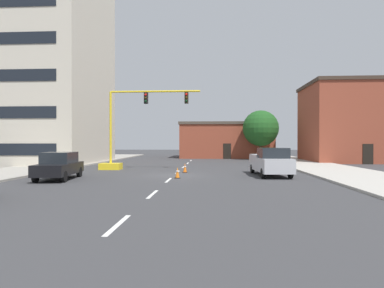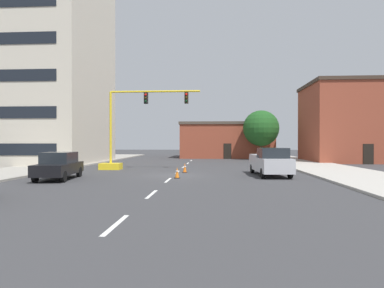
{
  "view_description": "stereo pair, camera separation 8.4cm",
  "coord_description": "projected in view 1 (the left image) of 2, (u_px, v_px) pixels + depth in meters",
  "views": [
    {
      "loc": [
        2.69,
        -23.21,
        2.37
      ],
      "look_at": [
        0.91,
        6.38,
        2.21
      ],
      "focal_mm": 30.5,
      "sensor_mm": 36.0,
      "label": 1
    },
    {
      "loc": [
        2.78,
        -23.2,
        2.37
      ],
      "look_at": [
        0.91,
        6.38,
        2.21
      ],
      "focal_mm": 30.5,
      "sensor_mm": 36.0,
      "label": 2
    }
  ],
  "objects": [
    {
      "name": "traffic_cone_roadside_b",
      "position": [
        185.0,
        168.0,
        25.45
      ],
      "size": [
        0.36,
        0.36,
        0.75
      ],
      "color": "black",
      "rests_on": "ground_plane"
    },
    {
      "name": "building_tall_left",
      "position": [
        28.0,
        56.0,
        36.77
      ],
      "size": [
        16.36,
        13.73,
        24.23
      ],
      "color": "beige",
      "rests_on": "ground_plane"
    },
    {
      "name": "lane_stripe_seg_1",
      "position": [
        153.0,
        194.0,
        14.86
      ],
      "size": [
        0.16,
        2.4,
        0.01
      ],
      "primitive_type": "cube",
      "color": "silver",
      "rests_on": "ground_plane"
    },
    {
      "name": "pickup_truck_silver",
      "position": [
        270.0,
        162.0,
        23.1
      ],
      "size": [
        2.34,
        5.52,
        1.99
      ],
      "color": "#BCBCC1",
      "rests_on": "ground_plane"
    },
    {
      "name": "sedan_black_mid_left",
      "position": [
        59.0,
        166.0,
        20.77
      ],
      "size": [
        2.33,
        4.67,
        1.74
      ],
      "color": "black",
      "rests_on": "ground_plane"
    },
    {
      "name": "lane_stripe_seg_3",
      "position": [
        178.0,
        172.0,
        25.84
      ],
      "size": [
        0.16,
        2.4,
        0.01
      ],
      "primitive_type": "cube",
      "color": "silver",
      "rests_on": "ground_plane"
    },
    {
      "name": "sidewalk_left",
      "position": [
        55.0,
        166.0,
        32.09
      ],
      "size": [
        6.0,
        56.0,
        0.14
      ],
      "primitive_type": "cube",
      "color": "#9E998E",
      "rests_on": "ground_plane"
    },
    {
      "name": "tree_right_far",
      "position": [
        261.0,
        128.0,
        44.45
      ],
      "size": [
        4.89,
        4.89,
        6.73
      ],
      "color": "#4C3823",
      "rests_on": "ground_plane"
    },
    {
      "name": "lane_stripe_seg_5",
      "position": [
        188.0,
        163.0,
        36.82
      ],
      "size": [
        0.16,
        2.4,
        0.01
      ],
      "primitive_type": "cube",
      "color": "silver",
      "rests_on": "ground_plane"
    },
    {
      "name": "lane_stripe_seg_2",
      "position": [
        168.0,
        180.0,
        20.35
      ],
      "size": [
        0.16,
        2.4,
        0.01
      ],
      "primitive_type": "cube",
      "color": "silver",
      "rests_on": "ground_plane"
    },
    {
      "name": "sidewalk_right",
      "position": [
        319.0,
        167.0,
        30.56
      ],
      "size": [
        6.0,
        56.0,
        0.14
      ],
      "primitive_type": "cube",
      "color": "#B2ADA3",
      "rests_on": "ground_plane"
    },
    {
      "name": "lane_stripe_seg_4",
      "position": [
        184.0,
        167.0,
        31.33
      ],
      "size": [
        0.16,
        2.4,
        0.01
      ],
      "primitive_type": "cube",
      "color": "silver",
      "rests_on": "ground_plane"
    },
    {
      "name": "traffic_cone_roadside_a",
      "position": [
        177.0,
        173.0,
        21.46
      ],
      "size": [
        0.36,
        0.36,
        0.74
      ],
      "color": "black",
      "rests_on": "ground_plane"
    },
    {
      "name": "traffic_signal_gantry",
      "position": [
        123.0,
        144.0,
        28.23
      ],
      "size": [
        8.69,
        1.2,
        6.83
      ],
      "color": "yellow",
      "rests_on": "ground_plane"
    },
    {
      "name": "lane_stripe_seg_6",
      "position": [
        191.0,
        160.0,
        42.31
      ],
      "size": [
        0.16,
        2.4,
        0.01
      ],
      "primitive_type": "cube",
      "color": "silver",
      "rests_on": "ground_plane"
    },
    {
      "name": "lane_stripe_seg_0",
      "position": [
        118.0,
        225.0,
        9.37
      ],
      "size": [
        0.16,
        2.4,
        0.01
      ],
      "primitive_type": "cube",
      "color": "silver",
      "rests_on": "ground_plane"
    },
    {
      "name": "building_brick_center",
      "position": [
        226.0,
        140.0,
        51.15
      ],
      "size": [
        14.0,
        9.8,
        5.36
      ],
      "color": "brown",
      "rests_on": "ground_plane"
    },
    {
      "name": "ground_plane",
      "position": [
        174.0,
        175.0,
        23.34
      ],
      "size": [
        160.0,
        160.0,
        0.0
      ],
      "primitive_type": "plane",
      "color": "#38383A"
    },
    {
      "name": "building_row_right",
      "position": [
        350.0,
        122.0,
        39.53
      ],
      "size": [
        10.53,
        9.34,
        9.54
      ],
      "color": "brown",
      "rests_on": "ground_plane"
    }
  ]
}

